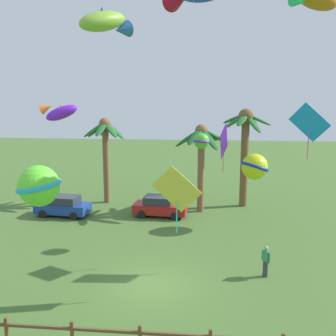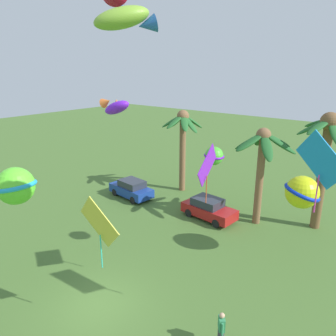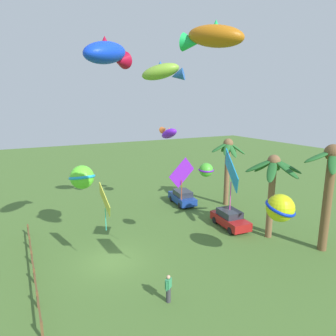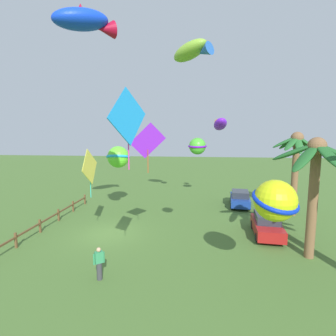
# 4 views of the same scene
# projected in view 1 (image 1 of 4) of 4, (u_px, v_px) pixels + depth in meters

# --- Properties ---
(ground_plane) EXTENTS (120.00, 120.00, 0.00)m
(ground_plane) POSITION_uv_depth(u_px,v_px,m) (151.00, 285.00, 18.82)
(ground_plane) COLOR #476B2D
(palm_tree_0) EXTENTS (3.46, 3.65, 7.02)m
(palm_tree_0) POSITION_uv_depth(u_px,v_px,m) (105.00, 141.00, 32.23)
(palm_tree_0) COLOR brown
(palm_tree_0) RESTS_ON ground
(palm_tree_1) EXTENTS (3.90, 3.94, 7.79)m
(palm_tree_1) POSITION_uv_depth(u_px,v_px,m) (245.00, 137.00, 31.13)
(palm_tree_1) COLOR brown
(palm_tree_1) RESTS_ON ground
(palm_tree_2) EXTENTS (4.20, 4.16, 6.70)m
(palm_tree_2) POSITION_uv_depth(u_px,v_px,m) (202.00, 147.00, 29.73)
(palm_tree_2) COLOR brown
(palm_tree_2) RESTS_ON ground
(rail_fence) EXTENTS (12.41, 0.12, 0.95)m
(rail_fence) POSITION_uv_depth(u_px,v_px,m) (106.00, 333.00, 14.09)
(rail_fence) COLOR brown
(rail_fence) RESTS_ON ground
(parked_car_0) EXTENTS (4.04, 2.05, 1.51)m
(parked_car_0) POSITION_uv_depth(u_px,v_px,m) (160.00, 206.00, 29.31)
(parked_car_0) COLOR #A51919
(parked_car_0) RESTS_ON ground
(parked_car_1) EXTENTS (4.06, 2.12, 1.51)m
(parked_car_1) POSITION_uv_depth(u_px,v_px,m) (63.00, 206.00, 29.38)
(parked_car_1) COLOR navy
(parked_car_1) RESTS_ON ground
(spectator_0) EXTENTS (0.41, 0.46, 1.59)m
(spectator_0) POSITION_uv_depth(u_px,v_px,m) (266.00, 261.00, 19.57)
(spectator_0) COLOR #38383D
(spectator_0) RESTS_ON ground
(kite_diamond_1) EXTENTS (0.33, 1.86, 2.61)m
(kite_diamond_1) POSITION_uv_depth(u_px,v_px,m) (224.00, 141.00, 20.68)
(kite_diamond_1) COLOR purple
(kite_ball_2) EXTENTS (1.11, 1.11, 0.93)m
(kite_ball_2) POSITION_uv_depth(u_px,v_px,m) (201.00, 141.00, 23.34)
(kite_ball_2) COLOR green
(kite_ball_3) EXTENTS (2.15, 2.14, 1.85)m
(kite_ball_3) POSITION_uv_depth(u_px,v_px,m) (39.00, 186.00, 17.72)
(kite_ball_3) COLOR #5FE230
(kite_fish_5) EXTENTS (3.19, 3.48, 1.73)m
(kite_fish_5) POSITION_uv_depth(u_px,v_px,m) (105.00, 22.00, 22.18)
(kite_fish_5) COLOR #7FB333
(kite_diamond_6) EXTENTS (2.21, 0.46, 3.05)m
(kite_diamond_6) POSITION_uv_depth(u_px,v_px,m) (177.00, 190.00, 17.20)
(kite_diamond_6) COLOR #D6CF3F
(kite_ball_7) EXTENTS (2.60, 2.61, 1.74)m
(kite_ball_7) POSITION_uv_depth(u_px,v_px,m) (255.00, 167.00, 26.54)
(kite_ball_7) COLOR #C6D515
(kite_diamond_8) EXTENTS (1.95, 0.86, 2.90)m
(kite_diamond_8) POSITION_uv_depth(u_px,v_px,m) (309.00, 123.00, 20.20)
(kite_diamond_8) COLOR #1784CC
(kite_fish_9) EXTENTS (2.65, 1.24, 1.52)m
(kite_fish_9) POSITION_uv_depth(u_px,v_px,m) (59.00, 112.00, 25.93)
(kite_fish_9) COLOR #731EEB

